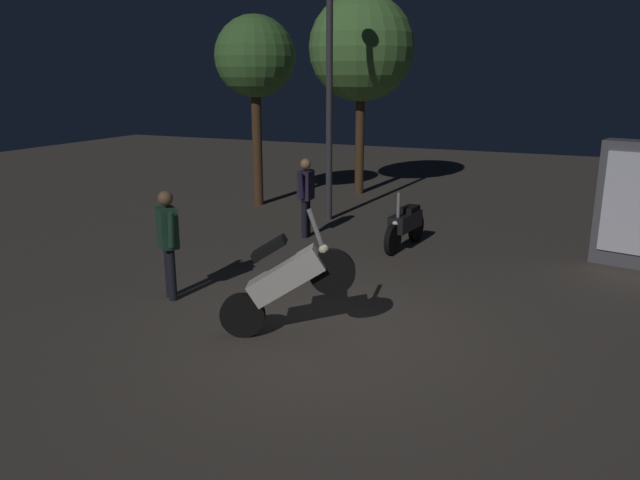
# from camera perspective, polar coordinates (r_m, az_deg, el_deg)

# --- Properties ---
(ground_plane) EXTENTS (40.00, 40.00, 0.00)m
(ground_plane) POSITION_cam_1_polar(r_m,az_deg,el_deg) (7.72, 1.21, -8.78)
(ground_plane) COLOR #4C443D
(motorcycle_white_foreground) EXTENTS (1.59, 0.68, 1.63)m
(motorcycle_white_foreground) POSITION_cam_1_polar(r_m,az_deg,el_deg) (7.37, -3.19, -3.78)
(motorcycle_white_foreground) COLOR black
(motorcycle_white_foreground) RESTS_ON ground_plane
(motorcycle_black_parked_left) EXTENTS (0.41, 1.66, 1.11)m
(motorcycle_black_parked_left) POSITION_cam_1_polar(r_m,az_deg,el_deg) (11.44, 7.99, 1.40)
(motorcycle_black_parked_left) COLOR black
(motorcycle_black_parked_left) RESTS_ON ground_plane
(person_rider_beside) EXTENTS (0.26, 0.66, 1.57)m
(person_rider_beside) POSITION_cam_1_polar(r_m,az_deg,el_deg) (12.02, -1.33, 4.59)
(person_rider_beside) COLOR black
(person_rider_beside) RESTS_ON ground_plane
(person_bystander_far) EXTENTS (0.57, 0.48, 1.59)m
(person_bystander_far) POSITION_cam_1_polar(r_m,az_deg,el_deg) (8.87, -14.04, 0.38)
(person_bystander_far) COLOR black
(person_bystander_far) RESTS_ON ground_plane
(streetlamp_near) EXTENTS (0.36, 0.36, 5.68)m
(streetlamp_near) POSITION_cam_1_polar(r_m,az_deg,el_deg) (13.34, 0.89, 16.95)
(streetlamp_near) COLOR #38383D
(streetlamp_near) RESTS_ON ground_plane
(tree_left_bg) EXTENTS (1.90, 1.90, 4.51)m
(tree_left_bg) POSITION_cam_1_polar(r_m,az_deg,el_deg) (15.05, -6.11, 16.53)
(tree_left_bg) COLOR #4C331E
(tree_left_bg) RESTS_ON ground_plane
(tree_center_bg) EXTENTS (2.73, 2.73, 5.18)m
(tree_center_bg) POSITION_cam_1_polar(r_m,az_deg,el_deg) (16.52, 3.88, 17.44)
(tree_center_bg) COLOR #4C331E
(tree_center_bg) RESTS_ON ground_plane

